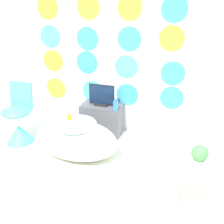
{
  "coord_description": "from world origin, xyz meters",
  "views": [
    {
      "loc": [
        1.16,
        -1.49,
        1.85
      ],
      "look_at": [
        0.37,
        0.9,
        0.72
      ],
      "focal_mm": 42.0,
      "sensor_mm": 36.0,
      "label": 1
    }
  ],
  "objects_px": {
    "tv": "(102,96)",
    "vase": "(116,105)",
    "bathtub": "(76,139)",
    "potted_plant_left": "(199,156)",
    "chair": "(19,123)"
  },
  "relations": [
    {
      "from": "tv",
      "to": "vase",
      "type": "xyz_separation_m",
      "value": [
        0.24,
        -0.11,
        -0.06
      ]
    },
    {
      "from": "potted_plant_left",
      "to": "vase",
      "type": "bearing_deg",
      "value": 134.59
    },
    {
      "from": "bathtub",
      "to": "chair",
      "type": "height_order",
      "value": "chair"
    },
    {
      "from": "tv",
      "to": "bathtub",
      "type": "bearing_deg",
      "value": -97.11
    },
    {
      "from": "chair",
      "to": "vase",
      "type": "relative_size",
      "value": 5.34
    },
    {
      "from": "tv",
      "to": "vase",
      "type": "bearing_deg",
      "value": -25.26
    },
    {
      "from": "bathtub",
      "to": "vase",
      "type": "xyz_separation_m",
      "value": [
        0.32,
        0.56,
        0.27
      ]
    },
    {
      "from": "bathtub",
      "to": "vase",
      "type": "distance_m",
      "value": 0.7
    },
    {
      "from": "tv",
      "to": "potted_plant_left",
      "type": "height_order",
      "value": "tv"
    },
    {
      "from": "potted_plant_left",
      "to": "chair",
      "type": "bearing_deg",
      "value": 164.85
    },
    {
      "from": "vase",
      "to": "tv",
      "type": "bearing_deg",
      "value": 154.74
    },
    {
      "from": "tv",
      "to": "vase",
      "type": "height_order",
      "value": "tv"
    },
    {
      "from": "bathtub",
      "to": "potted_plant_left",
      "type": "height_order",
      "value": "potted_plant_left"
    },
    {
      "from": "vase",
      "to": "potted_plant_left",
      "type": "xyz_separation_m",
      "value": [
        1.08,
        -1.09,
        0.12
      ]
    },
    {
      "from": "chair",
      "to": "potted_plant_left",
      "type": "height_order",
      "value": "chair"
    }
  ]
}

